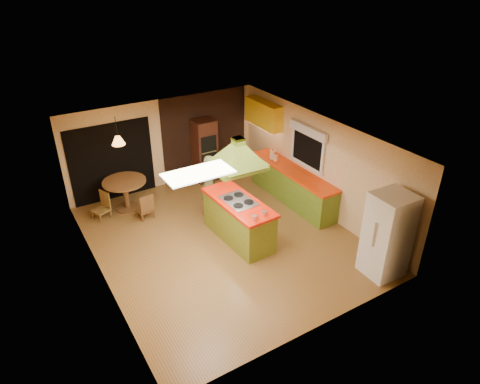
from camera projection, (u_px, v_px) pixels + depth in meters
ground at (223, 238)px, 9.97m from camera, size 6.50×6.50×0.00m
room_walls at (222, 192)px, 9.37m from camera, size 5.50×6.50×6.50m
ceiling_plane at (220, 138)px, 8.77m from camera, size 6.50×6.50×0.00m
brick_panel at (205, 135)px, 12.36m from camera, size 2.64×0.03×2.50m
nook_opening at (112, 162)px, 11.20m from camera, size 2.20×0.03×2.10m
right_counter at (292, 185)px, 11.31m from camera, size 0.62×3.05×0.92m
upper_cabinets at (263, 114)px, 11.85m from camera, size 0.34×1.40×0.70m
window_right at (308, 140)px, 10.64m from camera, size 0.12×1.35×1.06m
fluor_panel at (198, 173)px, 7.37m from camera, size 1.20×0.60×0.03m
kitchen_island at (239, 220)px, 9.75m from camera, size 0.89×2.04×1.01m
range_hood at (238, 149)px, 8.91m from camera, size 1.12×0.82×0.80m
man at (209, 185)px, 10.60m from camera, size 0.68×0.55×1.59m
refrigerator at (387, 235)px, 8.49m from camera, size 0.78×0.74×1.83m
wall_oven at (204, 150)px, 12.22m from camera, size 0.61×0.61×1.83m
dining_table at (125, 189)px, 10.89m from camera, size 1.09×1.09×0.81m
chair_left at (100, 206)px, 10.61m from camera, size 0.49×0.49×0.68m
chair_near at (145, 205)px, 10.63m from camera, size 0.40×0.40×0.68m
pendant_lamp at (118, 140)px, 10.26m from camera, size 0.38×0.38×0.21m
canister_large at (273, 154)px, 11.66m from camera, size 0.21×0.21×0.24m
canister_medium at (272, 155)px, 11.68m from camera, size 0.14×0.14×0.19m
canister_small at (276, 158)px, 11.56m from camera, size 0.17×0.17×0.17m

